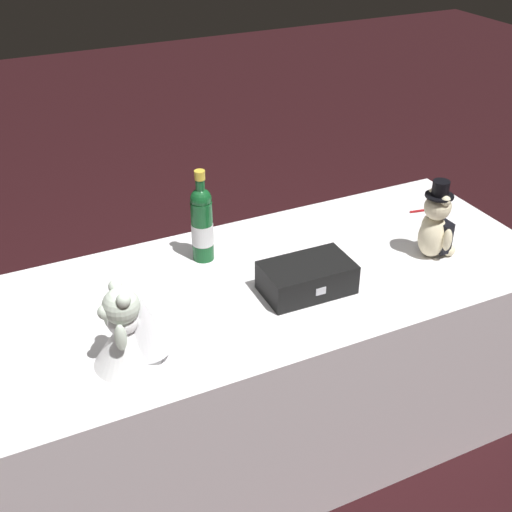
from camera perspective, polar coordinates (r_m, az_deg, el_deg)
The scene contains 7 objects.
ground_plane at distance 2.61m, azimuth 0.00°, elevation -15.44°, with size 12.00×12.00×0.00m, color black.
reception_table at distance 2.36m, azimuth 0.00°, elevation -9.51°, with size 2.01×0.81×0.72m, color white.
teddy_bear_groom at distance 2.31m, azimuth 15.30°, elevation 2.53°, with size 0.13×0.14×0.28m.
teddy_bear_bride at distance 1.80m, azimuth -10.77°, elevation -6.29°, with size 0.22×0.19×0.25m.
champagne_bottle at distance 2.21m, azimuth -4.68°, elevation 2.85°, with size 0.07×0.07×0.33m.
signing_pen at distance 2.65m, azimuth 14.48°, elevation 3.88°, with size 0.15×0.04×0.01m.
gift_case_black at distance 2.08m, azimuth 4.41°, elevation -1.86°, with size 0.29×0.17×0.10m.
Camera 1 is at (-0.77, -1.60, 1.91)m, focal length 46.33 mm.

